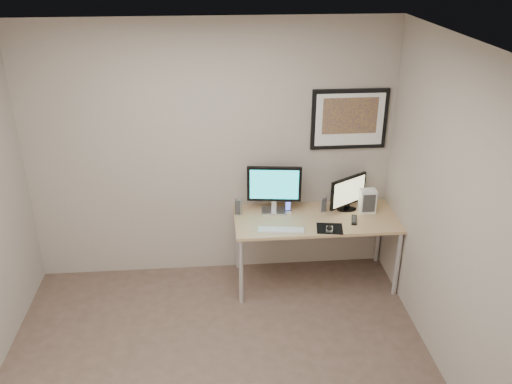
% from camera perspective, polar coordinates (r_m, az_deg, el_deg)
% --- Properties ---
extents(floor, '(3.60, 3.60, 0.00)m').
position_cam_1_polar(floor, '(4.59, -3.84, -19.33)').
color(floor, '#4D3C30').
rests_on(floor, ground).
extents(room, '(3.60, 3.60, 3.60)m').
position_cam_1_polar(room, '(4.05, -4.67, 2.23)').
color(room, white).
rests_on(room, ground).
extents(desk, '(1.60, 0.70, 0.73)m').
position_cam_1_polar(desk, '(5.38, 6.30, -3.31)').
color(desk, tan).
rests_on(desk, floor).
extents(framed_art, '(0.75, 0.04, 0.60)m').
position_cam_1_polar(framed_art, '(5.38, 9.81, 7.57)').
color(framed_art, black).
rests_on(framed_art, room).
extents(monitor_large, '(0.53, 0.20, 0.49)m').
position_cam_1_polar(monitor_large, '(5.32, 1.93, 0.50)').
color(monitor_large, '#BBBBC0').
rests_on(monitor_large, desk).
extents(monitor_tv, '(0.40, 0.27, 0.36)m').
position_cam_1_polar(monitor_tv, '(5.45, 9.67, -0.07)').
color(monitor_tv, black).
rests_on(monitor_tv, desk).
extents(speaker_left, '(0.09, 0.09, 0.18)m').
position_cam_1_polar(speaker_left, '(5.35, -1.87, -1.48)').
color(speaker_left, '#BBBBC0').
rests_on(speaker_left, desk).
extents(speaker_right, '(0.07, 0.07, 0.17)m').
position_cam_1_polar(speaker_right, '(5.44, 7.08, -1.26)').
color(speaker_right, '#BBBBC0').
rests_on(speaker_right, desk).
extents(phone_dock, '(0.06, 0.06, 0.13)m').
position_cam_1_polar(phone_dock, '(5.40, 3.38, -1.53)').
color(phone_dock, black).
rests_on(phone_dock, desk).
extents(keyboard, '(0.45, 0.17, 0.02)m').
position_cam_1_polar(keyboard, '(5.09, 2.72, -4.00)').
color(keyboard, silver).
rests_on(keyboard, desk).
extents(mousepad, '(0.27, 0.25, 0.00)m').
position_cam_1_polar(mousepad, '(5.17, 7.76, -3.83)').
color(mousepad, black).
rests_on(mousepad, desk).
extents(mouse, '(0.08, 0.11, 0.03)m').
position_cam_1_polar(mouse, '(5.13, 7.73, -3.82)').
color(mouse, black).
rests_on(mouse, mousepad).
extents(remote, '(0.09, 0.19, 0.02)m').
position_cam_1_polar(remote, '(5.34, 10.29, -2.88)').
color(remote, black).
rests_on(remote, desk).
extents(fan_unit, '(0.16, 0.11, 0.24)m').
position_cam_1_polar(fan_unit, '(5.49, 11.66, -0.92)').
color(fan_unit, white).
rests_on(fan_unit, desk).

